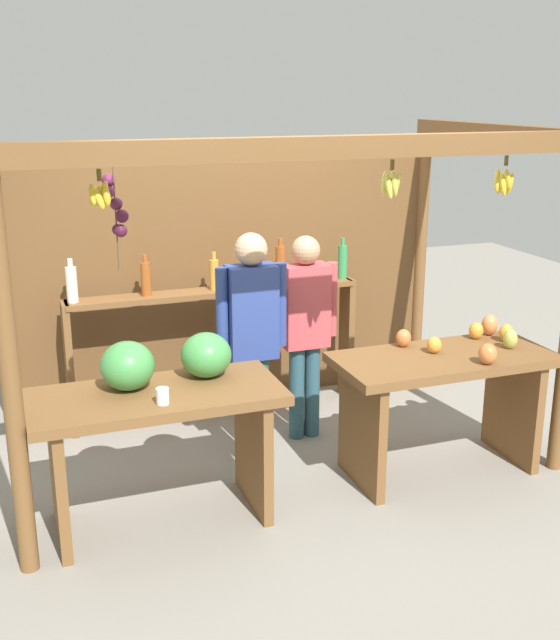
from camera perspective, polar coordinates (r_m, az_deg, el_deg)
The scene contains 7 objects.
ground_plane at distance 5.59m, azimuth -0.67°, elevation -9.28°, with size 12.00×12.00×0.00m, color gray.
market_stall at distance 5.57m, azimuth -2.27°, elevation 4.64°, with size 3.49×2.00×2.21m.
fruit_counter_left at distance 4.50m, azimuth -8.77°, elevation -6.36°, with size 1.42×0.68×1.09m.
fruit_counter_right at distance 5.15m, azimuth 12.00°, elevation -4.64°, with size 1.42×0.66×0.96m.
bottle_shelf_unit at distance 5.88m, azimuth -4.75°, elevation 0.34°, with size 2.24×0.22×1.35m.
vendor_man at distance 5.09m, azimuth -2.08°, elevation -0.59°, with size 0.48×0.21×1.57m.
vendor_woman at distance 5.44m, azimuth 1.85°, elevation -0.06°, with size 0.48×0.20×1.48m.
Camera 1 is at (-1.66, -4.75, 2.44)m, focal length 43.53 mm.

